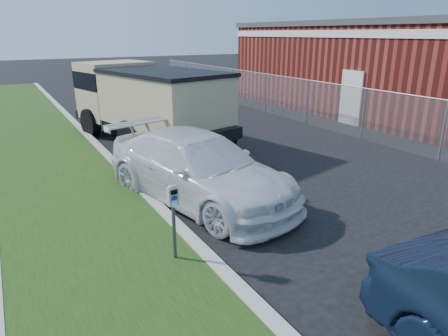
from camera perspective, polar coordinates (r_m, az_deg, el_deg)
ground at (r=8.57m, az=11.60°, el=-6.73°), size 120.00×120.00×0.00m
streetside at (r=8.53m, az=-29.23°, el=-8.52°), size 6.12×50.00×0.15m
chainlink_fence at (r=17.15m, az=11.88°, el=10.40°), size 0.06×30.06×30.00m
brick_building at (r=22.08m, az=22.43°, el=13.46°), size 9.20×14.20×4.17m
parking_meter at (r=6.34m, az=-7.29°, el=-5.42°), size 0.18×0.13×1.28m
white_wagon at (r=9.03m, az=-3.85°, el=0.14°), size 3.32×5.56×1.51m
dump_truck at (r=14.20m, az=-11.20°, el=9.64°), size 3.96×7.06×2.62m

